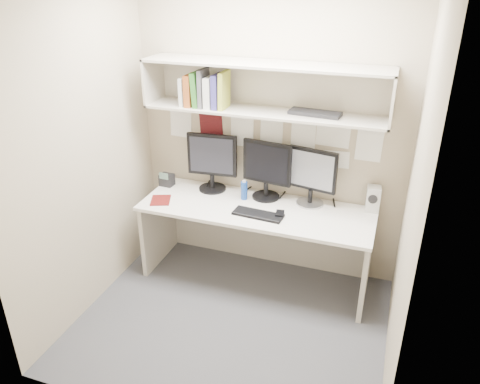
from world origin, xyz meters
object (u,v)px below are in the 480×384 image
(monitor_center, at_px, (267,168))
(keyboard, at_px, (258,214))
(desk_phone, at_px, (167,180))
(monitor_left, at_px, (212,160))
(desk, at_px, (256,243))
(maroon_notebook, at_px, (161,200))
(monitor_right, at_px, (312,175))
(speaker, at_px, (373,199))

(monitor_center, distance_m, keyboard, 0.45)
(monitor_center, height_order, desk_phone, monitor_center)
(monitor_left, bearing_deg, desk_phone, -176.57)
(monitor_left, bearing_deg, desk, -29.04)
(desk_phone, bearing_deg, monitor_center, 7.97)
(monitor_left, xyz_separation_m, maroon_notebook, (-0.34, -0.38, -0.28))
(monitor_center, bearing_deg, desk_phone, -167.98)
(monitor_left, height_order, monitor_right, monitor_left)
(speaker, bearing_deg, desk_phone, 177.57)
(monitor_right, height_order, maroon_notebook, monitor_right)
(speaker, bearing_deg, monitor_center, 176.93)
(desk_phone, bearing_deg, maroon_notebook, -68.78)
(monitor_right, distance_m, maroon_notebook, 1.34)
(monitor_center, relative_size, desk_phone, 3.54)
(desk, bearing_deg, desk_phone, 170.73)
(monitor_right, xyz_separation_m, maroon_notebook, (-1.26, -0.38, -0.27))
(monitor_center, height_order, maroon_notebook, monitor_center)
(monitor_left, bearing_deg, speaker, -3.41)
(desk, distance_m, keyboard, 0.40)
(monitor_left, bearing_deg, maroon_notebook, -137.15)
(monitor_left, xyz_separation_m, monitor_right, (0.91, 0.00, -0.01))
(keyboard, bearing_deg, speaker, 28.97)
(desk, bearing_deg, monitor_left, 156.13)
(maroon_notebook, bearing_deg, desk, -10.23)
(monitor_left, bearing_deg, monitor_center, -5.16)
(speaker, distance_m, maroon_notebook, 1.83)
(monitor_center, distance_m, speaker, 0.94)
(monitor_right, distance_m, speaker, 0.55)
(maroon_notebook, bearing_deg, monitor_center, 2.76)
(keyboard, relative_size, speaker, 1.90)
(speaker, bearing_deg, keyboard, -161.15)
(monitor_right, bearing_deg, keyboard, -123.67)
(monitor_right, xyz_separation_m, speaker, (0.52, 0.04, -0.16))
(keyboard, height_order, maroon_notebook, keyboard)
(monitor_right, relative_size, desk_phone, 3.42)
(monitor_left, relative_size, monitor_right, 1.06)
(keyboard, xyz_separation_m, desk_phone, (-0.99, 0.30, 0.05))
(maroon_notebook, distance_m, desk_phone, 0.33)
(keyboard, bearing_deg, monitor_center, 99.95)
(monitor_center, height_order, monitor_right, monitor_center)
(desk, bearing_deg, maroon_notebook, -169.07)
(monitor_left, height_order, monitor_center, monitor_left)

